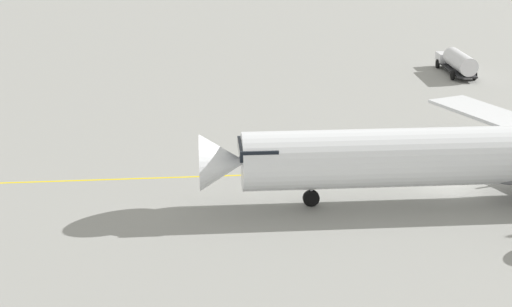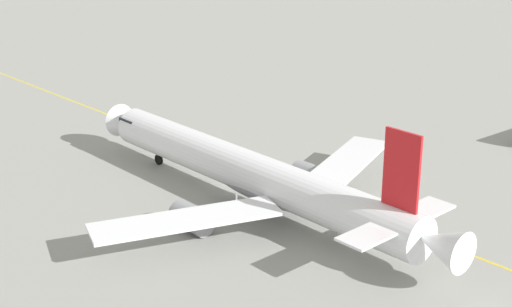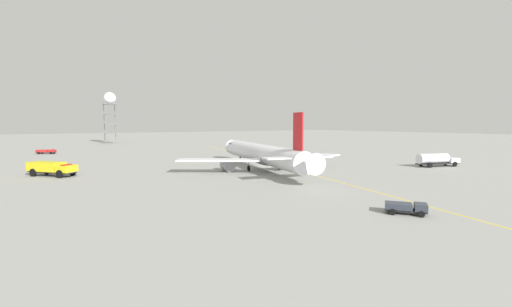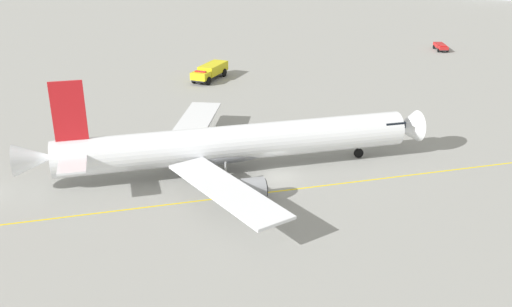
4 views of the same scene
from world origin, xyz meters
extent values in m
plane|color=gray|center=(0.00, 0.00, 0.00)|extent=(600.00, 600.00, 0.00)
cone|color=white|center=(16.32, -1.44, 3.23)|extent=(3.75, 4.23, 3.64)
cube|color=black|center=(14.18, -0.94, 4.09)|extent=(3.08, 3.72, 0.70)
cube|color=white|center=(-8.50, -5.52, 2.56)|extent=(5.85, 15.84, 0.28)
cylinder|color=gray|center=(-5.71, -3.79, 1.18)|extent=(4.16, 3.05, 2.26)
cylinder|color=black|center=(-3.83, -4.23, 1.18)|extent=(0.58, 1.90, 1.92)
cylinder|color=#9EA0A5|center=(10.73, -0.12, 1.56)|extent=(0.20, 0.20, 2.01)
cylinder|color=black|center=(10.73, -0.12, 0.55)|extent=(1.14, 0.54, 1.10)
cube|color=#232326|center=(-20.88, -31.63, 0.65)|extent=(4.96, 10.05, 0.20)
cube|color=silver|center=(-21.96, -35.19, 1.30)|extent=(3.16, 3.04, 1.10)
cube|color=black|center=(-22.28, -36.24, 1.47)|extent=(2.09, 0.71, 0.62)
cylinder|color=silver|center=(-20.50, -30.38, 1.81)|extent=(4.14, 7.54, 2.12)
cylinder|color=black|center=(-20.65, -35.30, 0.55)|extent=(0.59, 1.13, 1.10)
cylinder|color=black|center=(-23.11, -34.55, 0.55)|extent=(0.59, 1.13, 1.10)
cylinder|color=black|center=(-18.73, -28.99, 0.55)|extent=(0.59, 1.13, 1.10)
cylinder|color=black|center=(-21.20, -28.24, 0.55)|extent=(0.59, 1.13, 1.10)
cube|color=yellow|center=(-5.30, -2.71, 0.00)|extent=(142.18, 31.71, 0.01)
camera|label=1|loc=(26.54, 37.67, 17.99)|focal=47.38mm
camera|label=2|loc=(-39.91, 55.61, 28.02)|focal=53.00mm
camera|label=3|loc=(-61.56, 42.44, 9.45)|focal=24.06mm
camera|label=4|loc=(-27.51, -47.54, 25.15)|focal=39.38mm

